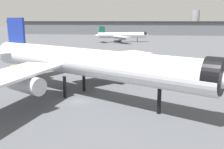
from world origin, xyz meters
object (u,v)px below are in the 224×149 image
object	(u,v)px
service_truck_front	(48,63)
baggage_tug_wing	(16,67)
airliner_near_gate	(82,63)
airliner_far_taxiway	(122,35)

from	to	relation	value
service_truck_front	baggage_tug_wing	world-z (taller)	service_truck_front
airliner_near_gate	airliner_far_taxiway	world-z (taller)	airliner_near_gate
airliner_far_taxiway	airliner_near_gate	bearing A→B (deg)	-106.36
airliner_near_gate	baggage_tug_wing	bearing A→B (deg)	167.30
airliner_far_taxiway	service_truck_front	distance (m)	99.46
service_truck_front	baggage_tug_wing	size ratio (longest dim) A/B	1.75
airliner_near_gate	service_truck_front	xyz separation A→B (m)	(-22.99, 26.08, -5.35)
airliner_far_taxiway	baggage_tug_wing	size ratio (longest dim) A/B	10.69
airliner_near_gate	airliner_far_taxiway	size ratio (longest dim) A/B	1.55
airliner_far_taxiway	baggage_tug_wing	xyz separation A→B (m)	(-7.57, -106.71, -3.90)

